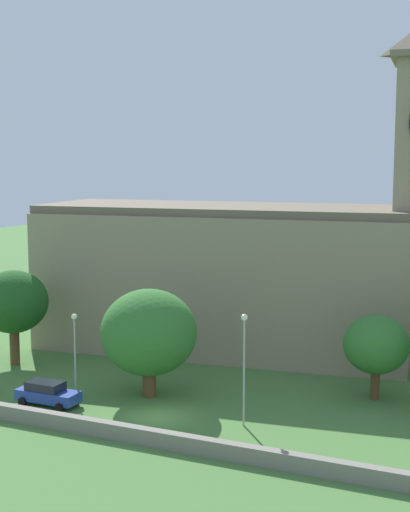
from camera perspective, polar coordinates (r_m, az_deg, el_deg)
ground_plane at (r=65.50m, az=2.64°, el=-8.05°), size 200.00×200.00×0.00m
church at (r=67.87m, az=4.68°, el=-0.28°), size 40.23×16.67×29.74m
quay_barrier at (r=48.43m, az=-6.34°, el=-13.19°), size 52.91×0.70×1.02m
car_blue at (r=55.53m, az=-11.91°, el=-10.18°), size 4.65×2.08×1.69m
streetlamp_west_mid at (r=55.68m, az=-9.89°, el=-6.41°), size 0.44×0.44×6.33m
streetlamp_central at (r=49.27m, az=3.00°, el=-7.34°), size 0.44×0.44×7.51m
tree_by_tower at (r=56.08m, az=12.91°, el=-6.61°), size 4.78×4.78×6.26m
tree_riverside_west at (r=65.56m, az=-14.40°, el=-3.43°), size 5.93×5.93×8.11m
tree_churchyard at (r=55.28m, az=-4.30°, el=-5.83°), size 7.09×7.09×8.06m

